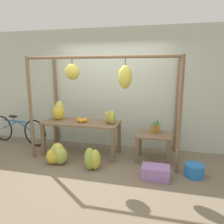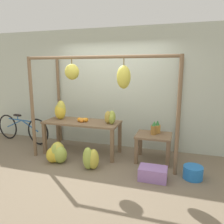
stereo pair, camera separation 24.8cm
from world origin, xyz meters
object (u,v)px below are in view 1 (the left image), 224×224
(fruit_crate_white, at_px, (156,172))
(papaya_pile, at_px, (111,118))
(banana_pile_on_table, at_px, (59,111))
(banana_pile_ground_right, at_px, (93,159))
(orange_pile, at_px, (82,120))
(banana_pile_ground_left, at_px, (57,155))
(blue_bucket, at_px, (194,170))
(pineapple_cluster, at_px, (155,128))
(parked_bicycle, at_px, (18,130))

(fruit_crate_white, height_order, papaya_pile, papaya_pile)
(banana_pile_on_table, relative_size, papaya_pile, 1.54)
(banana_pile_on_table, relative_size, banana_pile_ground_right, 0.99)
(orange_pile, relative_size, papaya_pile, 0.87)
(banana_pile_ground_left, height_order, blue_bucket, banana_pile_ground_left)
(banana_pile_ground_left, relative_size, blue_bucket, 1.41)
(banana_pile_ground_left, bearing_deg, orange_pile, 59.73)
(banana_pile_on_table, bearing_deg, fruit_crate_white, -19.94)
(banana_pile_on_table, xyz_separation_m, pineapple_cluster, (2.13, 0.08, -0.26))
(pineapple_cluster, xyz_separation_m, banana_pile_ground_right, (-1.10, -0.80, -0.48))
(pineapple_cluster, xyz_separation_m, papaya_pile, (-0.91, -0.15, 0.19))
(banana_pile_ground_left, distance_m, blue_bucket, 2.62)
(banana_pile_ground_left, xyz_separation_m, parked_bicycle, (-1.54, 0.88, 0.17))
(banana_pile_on_table, distance_m, parked_bicycle, 1.43)
(parked_bicycle, bearing_deg, banana_pile_ground_right, -21.98)
(banana_pile_on_table, height_order, banana_pile_ground_right, banana_pile_on_table)
(banana_pile_ground_left, height_order, parked_bicycle, parked_bicycle)
(banana_pile_ground_left, bearing_deg, parked_bicycle, 150.26)
(banana_pile_ground_right, height_order, papaya_pile, papaya_pile)
(orange_pile, xyz_separation_m, fruit_crate_white, (1.62, -0.71, -0.67))
(pineapple_cluster, distance_m, banana_pile_ground_left, 2.08)
(orange_pile, bearing_deg, papaya_pile, 2.13)
(banana_pile_ground_left, distance_m, parked_bicycle, 1.78)
(orange_pile, distance_m, papaya_pile, 0.64)
(pineapple_cluster, xyz_separation_m, blue_bucket, (0.74, -0.64, -0.56))
(parked_bicycle, bearing_deg, banana_pile_ground_left, -29.74)
(banana_pile_ground_right, relative_size, parked_bicycle, 0.25)
(fruit_crate_white, bearing_deg, banana_pile_ground_left, 175.95)
(banana_pile_on_table, distance_m, banana_pile_ground_left, 1.04)
(fruit_crate_white, distance_m, papaya_pile, 1.45)
(fruit_crate_white, xyz_separation_m, blue_bucket, (0.66, 0.24, 0.00))
(pineapple_cluster, bearing_deg, banana_pile_ground_right, -144.19)
(pineapple_cluster, bearing_deg, papaya_pile, -170.61)
(fruit_crate_white, bearing_deg, pineapple_cluster, 95.05)
(fruit_crate_white, bearing_deg, blue_bucket, 19.98)
(pineapple_cluster, distance_m, papaya_pile, 0.95)
(papaya_pile, bearing_deg, banana_pile_ground_left, -148.48)
(orange_pile, xyz_separation_m, papaya_pile, (0.63, 0.02, 0.09))
(orange_pile, distance_m, banana_pile_ground_right, 0.96)
(banana_pile_on_table, height_order, parked_bicycle, banana_pile_on_table)
(parked_bicycle, bearing_deg, orange_pile, -9.46)
(orange_pile, xyz_separation_m, parked_bicycle, (-1.87, 0.31, -0.43))
(orange_pile, relative_size, parked_bicycle, 0.14)
(orange_pile, height_order, parked_bicycle, orange_pile)
(banana_pile_on_table, relative_size, pineapple_cluster, 1.61)
(banana_pile_ground_right, bearing_deg, pineapple_cluster, 35.81)
(banana_pile_on_table, bearing_deg, banana_pile_ground_right, -34.88)
(banana_pile_ground_left, xyz_separation_m, blue_bucket, (2.62, 0.10, -0.07))
(blue_bucket, relative_size, papaya_pile, 1.19)
(banana_pile_ground_left, bearing_deg, banana_pile_on_table, 111.13)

